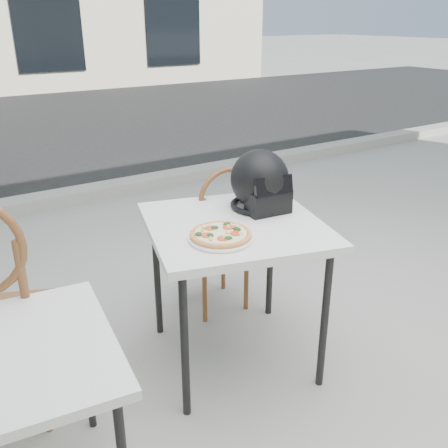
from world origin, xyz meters
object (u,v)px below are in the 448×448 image
pizza (221,234)px  helmet (261,183)px  cafe_table_main (235,236)px  plate (221,238)px  cafe_chair_main (220,232)px  cafe_table_side (3,370)px

pizza → helmet: helmet is taller
cafe_table_main → plate: (-0.17, -0.14, 0.08)m
plate → cafe_chair_main: bearing=58.1°
pizza → helmet: size_ratio=1.01×
plate → cafe_table_side: bearing=-168.5°
plate → cafe_chair_main: 0.74m
pizza → plate: bearing=-90.1°
pizza → cafe_table_side: size_ratio=0.43×
pizza → helmet: (0.39, 0.23, 0.11)m
pizza → cafe_chair_main: (0.36, 0.58, -0.29)m
helmet → cafe_chair_main: helmet is taller
cafe_table_main → helmet: helmet is taller
plate → pizza: pizza is taller
plate → cafe_chair_main: size_ratio=0.32×
cafe_table_main → cafe_chair_main: size_ratio=1.07×
plate → cafe_table_side: size_ratio=0.37×
plate → cafe_table_side: 1.03m
cafe_table_main → plate: size_ratio=3.37×
cafe_table_main → cafe_chair_main: bearing=66.6°
plate → cafe_chair_main: cafe_chair_main is taller
pizza → cafe_table_side: (-0.99, -0.20, -0.19)m
cafe_table_main → cafe_table_side: 1.21m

